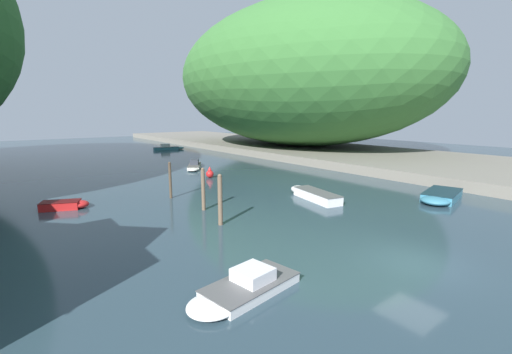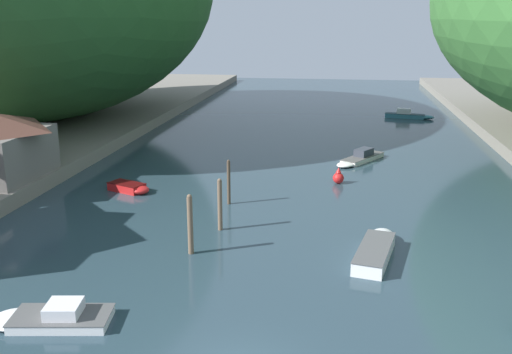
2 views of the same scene
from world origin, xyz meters
name	(u,v)px [view 2 (image 2 of 2)]	position (x,y,z in m)	size (l,w,h in m)	color
water_surface	(303,160)	(0.00, 30.00, 0.00)	(130.00, 130.00, 0.00)	#283D47
boat_cabin_cruiser	(50,317)	(-7.81, 2.39, 0.26)	(4.85, 2.47, 0.86)	white
boat_moored_right	(409,115)	(10.88, 52.12, 0.35)	(5.67, 2.13, 1.14)	teal
boat_open_rowboat	(377,248)	(4.97, 11.02, 0.34)	(2.53, 5.84, 0.69)	white
boat_navy_launch	(131,188)	(-10.92, 19.37, 0.28)	(3.31, 2.35, 0.56)	red
boat_far_right_bank	(359,158)	(4.59, 30.14, 0.29)	(4.30, 5.83, 0.98)	silver
mooring_post_nearest	(190,224)	(-4.19, 9.78, 1.56)	(0.28, 0.28, 3.10)	brown
mooring_post_second	(220,204)	(-3.43, 13.23, 1.49)	(0.26, 0.26, 2.97)	brown
mooring_post_middle	(229,182)	(-3.84, 17.79, 1.45)	(0.21, 0.21, 2.89)	#4C3D2D
channel_buoy_near	(338,177)	(2.95, 23.49, 0.46)	(0.79, 0.79, 1.19)	red
person_on_quay	(37,162)	(-17.27, 18.84, 2.01)	(0.35, 0.43, 1.69)	#282D3D
person_by_boathouse	(41,155)	(-17.90, 20.61, 2.01)	(0.32, 0.43, 1.69)	#282D3D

